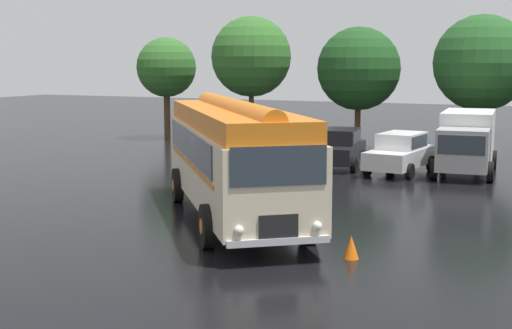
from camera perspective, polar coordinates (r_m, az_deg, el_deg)
ground_plane at (r=20.42m, az=-1.41°, el=-4.61°), size 120.00×120.00×0.00m
vintage_bus at (r=20.51m, az=-1.77°, el=0.82°), size 8.16×9.43×3.49m
car_near_left at (r=31.02m, az=6.65°, el=1.34°), size 2.37×4.39×1.66m
car_mid_left at (r=29.72m, az=11.49°, el=0.93°), size 2.29×4.36×1.66m
box_van at (r=30.43m, az=16.51°, el=1.90°), size 2.69×5.91×2.50m
tree_far_left at (r=42.35m, az=-7.26°, el=7.63°), size 3.48×3.48×5.95m
tree_left_of_centre at (r=38.87m, az=-0.41°, el=8.68°), size 4.33×4.33×6.97m
tree_centre at (r=37.68m, az=8.20°, el=7.55°), size 4.32×4.32×6.34m
tree_right_of_centre at (r=36.50m, az=17.56°, el=7.78°), size 4.67×4.67×6.82m
traffic_cone at (r=16.77m, az=7.63°, el=-6.57°), size 0.36×0.36×0.55m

